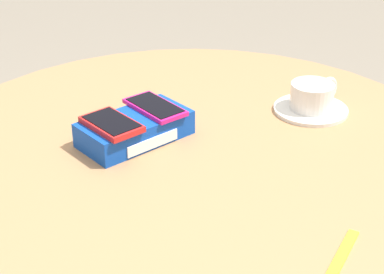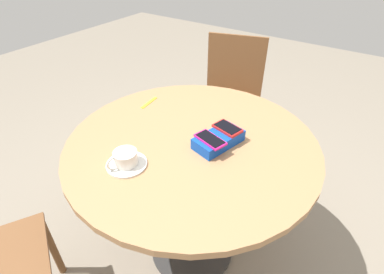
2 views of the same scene
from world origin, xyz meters
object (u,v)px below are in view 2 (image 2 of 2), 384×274
object	(u,v)px
phone_red	(227,128)
chair_near_window	(230,100)
round_table	(192,162)
phone_box	(218,140)
coffee_cup	(125,158)
phone_magenta	(210,139)
lanyard_strap	(149,103)
saucer	(127,164)

from	to	relation	value
phone_red	chair_near_window	bearing A→B (deg)	-153.89
chair_near_window	round_table	bearing A→B (deg)	17.15
phone_box	phone_red	xyz separation A→B (m)	(-0.06, 0.01, 0.03)
round_table	coffee_cup	distance (m)	0.34
phone_box	phone_red	size ratio (longest dim) A/B	1.79
round_table	phone_magenta	xyz separation A→B (m)	(0.01, 0.10, 0.18)
phone_box	chair_near_window	size ratio (longest dim) A/B	0.26
chair_near_window	phone_red	bearing A→B (deg)	26.11
coffee_cup	lanyard_strap	size ratio (longest dim) A/B	0.97
phone_red	lanyard_strap	xyz separation A→B (m)	(-0.05, -0.49, -0.05)
phone_red	lanyard_strap	distance (m)	0.49
phone_box	chair_near_window	distance (m)	0.99
round_table	phone_box	xyz separation A→B (m)	(-0.04, 0.11, 0.15)
saucer	lanyard_strap	distance (m)	0.49
round_table	phone_red	distance (m)	0.23
round_table	chair_near_window	bearing A→B (deg)	-162.85
coffee_cup	chair_near_window	xyz separation A→B (m)	(-1.18, -0.16, -0.33)
round_table	phone_red	world-z (taller)	phone_red
phone_magenta	coffee_cup	size ratio (longest dim) A/B	1.18
phone_red	saucer	xyz separation A→B (m)	(0.37, -0.24, -0.05)
round_table	lanyard_strap	world-z (taller)	lanyard_strap
saucer	chair_near_window	distance (m)	1.22
saucer	coffee_cup	distance (m)	0.03
phone_magenta	coffee_cup	xyz separation A→B (m)	(0.27, -0.22, -0.02)
phone_box	saucer	distance (m)	0.39
lanyard_strap	chair_near_window	world-z (taller)	chair_near_window
phone_red	phone_magenta	xyz separation A→B (m)	(0.11, -0.02, -0.00)
phone_magenta	coffee_cup	bearing A→B (deg)	-39.42
round_table	lanyard_strap	bearing A→B (deg)	-111.67
phone_box	saucer	xyz separation A→B (m)	(0.32, -0.23, -0.02)
phone_magenta	lanyard_strap	size ratio (longest dim) A/B	1.14
phone_red	phone_magenta	size ratio (longest dim) A/B	0.91
phone_red	saucer	size ratio (longest dim) A/B	0.83
saucer	lanyard_strap	xyz separation A→B (m)	(-0.42, -0.25, -0.00)
phone_box	coffee_cup	distance (m)	0.39
coffee_cup	chair_near_window	size ratio (longest dim) A/B	0.14
saucer	round_table	bearing A→B (deg)	156.18
round_table	chair_near_window	size ratio (longest dim) A/B	1.19
round_table	saucer	size ratio (longest dim) A/B	6.85
phone_red	chair_near_window	distance (m)	0.96
chair_near_window	phone_magenta	bearing A→B (deg)	22.35
phone_box	lanyard_strap	distance (m)	0.49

